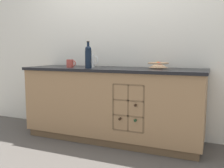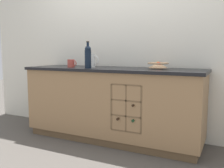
{
  "view_description": "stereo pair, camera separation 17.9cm",
  "coord_description": "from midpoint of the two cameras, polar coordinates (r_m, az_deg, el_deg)",
  "views": [
    {
      "loc": [
        1.16,
        -2.76,
        1.07
      ],
      "look_at": [
        0.0,
        0.0,
        0.69
      ],
      "focal_mm": 40.0,
      "sensor_mm": 36.0,
      "label": 1
    },
    {
      "loc": [
        1.32,
        -2.69,
        1.07
      ],
      "look_at": [
        0.0,
        0.0,
        0.69
      ],
      "focal_mm": 40.0,
      "sensor_mm": 36.0,
      "label": 2
    }
  ],
  "objects": [
    {
      "name": "ground_plane",
      "position": [
        3.18,
        1.65,
        -12.51
      ],
      "size": [
        14.0,
        14.0,
        0.0
      ],
      "primitive_type": "plane",
      "color": "#4C4742"
    },
    {
      "name": "back_wall",
      "position": [
        3.34,
        4.39,
        10.67
      ],
      "size": [
        4.55,
        0.06,
        2.55
      ],
      "primitive_type": "cube",
      "color": "silver",
      "rests_on": "ground_plane"
    },
    {
      "name": "kitchen_island",
      "position": [
        3.05,
        1.71,
        -4.53
      ],
      "size": [
        2.19,
        0.64,
        0.89
      ],
      "color": "brown",
      "rests_on": "ground_plane"
    },
    {
      "name": "fruit_bowl",
      "position": [
        2.91,
        12.23,
        4.32
      ],
      "size": [
        0.24,
        0.24,
        0.08
      ],
      "color": "tan",
      "rests_on": "kitchen_island"
    },
    {
      "name": "white_pitcher",
      "position": [
        3.13,
        -3.16,
        5.45
      ],
      "size": [
        0.17,
        0.11,
        0.17
      ],
      "color": "white",
      "rests_on": "kitchen_island"
    },
    {
      "name": "ceramic_mug",
      "position": [
        3.16,
        -7.71,
        4.71
      ],
      "size": [
        0.13,
        0.09,
        0.1
      ],
      "color": "#B7473D",
      "rests_on": "kitchen_island"
    },
    {
      "name": "standing_wine_bottle",
      "position": [
        2.92,
        -3.77,
        6.34
      ],
      "size": [
        0.08,
        0.08,
        0.31
      ],
      "color": "black",
      "rests_on": "kitchen_island"
    }
  ]
}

